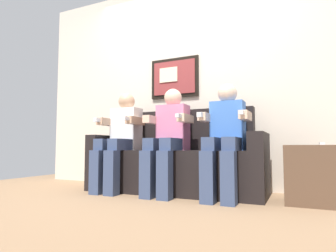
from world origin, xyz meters
The scene contains 8 objects.
ground_plane centered at (0.00, 0.00, 0.00)m, with size 5.59×5.59×0.00m, color #8C6B4C.
back_wall_assembly centered at (0.00, 0.76, 1.30)m, with size 4.30×0.10×2.60m.
couch centered at (0.00, 0.33, 0.31)m, with size 1.90×0.58×0.90m.
person_on_left centered at (-0.59, 0.16, 0.61)m, with size 0.46×0.56×1.11m.
person_in_middle centered at (0.00, 0.16, 0.61)m, with size 0.46×0.56×1.11m.
person_on_right centered at (0.59, 0.16, 0.61)m, with size 0.46×0.56×1.11m.
side_table_right centered at (1.30, 0.22, 0.25)m, with size 0.40×0.40×0.50m.
spare_remote_on_table centered at (1.39, 0.10, 0.51)m, with size 0.04×0.13×0.02m, color white.
Camera 1 is at (1.23, -2.53, 0.48)m, focal length 30.69 mm.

